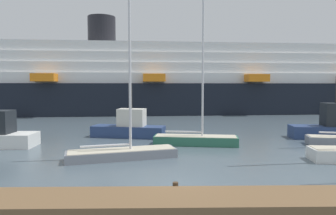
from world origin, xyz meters
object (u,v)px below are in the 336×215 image
at_px(sailboat_2, 122,150).
at_px(cruise_ship, 197,83).
at_px(fishing_boat_1, 332,127).
at_px(fishing_boat_2, 129,127).
at_px(sailboat_1, 196,138).

relative_size(sailboat_2, cruise_ship, 0.13).
distance_m(fishing_boat_1, fishing_boat_2, 18.70).
height_order(sailboat_1, cruise_ship, cruise_ship).
height_order(sailboat_1, fishing_boat_2, sailboat_1).
relative_size(sailboat_1, fishing_boat_1, 1.64).
relative_size(sailboat_1, sailboat_2, 0.98).
bearing_deg(fishing_boat_1, fishing_boat_2, -177.51).
xyz_separation_m(sailboat_1, fishing_boat_2, (-5.83, 3.94, 0.36)).
height_order(fishing_boat_1, fishing_boat_2, fishing_boat_1).
xyz_separation_m(fishing_boat_1, fishing_boat_2, (-18.66, 1.11, -0.14)).
xyz_separation_m(fishing_boat_1, cruise_ship, (-9.21, 27.85, 4.32)).
bearing_deg(sailboat_1, sailboat_2, -132.19).
relative_size(fishing_boat_1, fishing_boat_2, 1.03).
relative_size(fishing_boat_2, cruise_ship, 0.07).
bearing_deg(sailboat_2, fishing_boat_1, 6.53).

